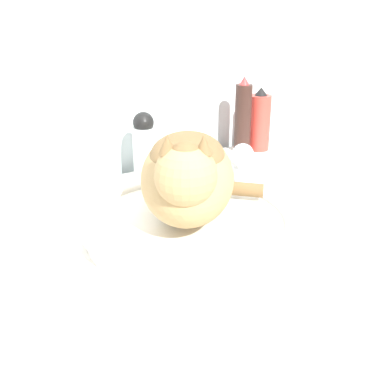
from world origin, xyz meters
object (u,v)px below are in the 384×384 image
Objects in this scene: hairspray_can_black at (243,118)px; faucet at (241,165)px; cat at (188,173)px; spray_bottle_trigger at (259,121)px; lotion_bottle_white at (144,147)px; soap_bar at (318,202)px.

faucet is at bearing -134.26° from hairspray_can_black.
cat is 1.86× the size of spray_bottle_trigger.
lotion_bottle_white reaches higher than faucet.
faucet is at bearing 115.32° from soap_bar.
spray_bottle_trigger is (0.49, 0.30, -0.05)m from cat.
cat is 1.54× the size of hairspray_can_black.
lotion_bottle_white is 0.32m from hairspray_can_black.
faucet is 0.19m from soap_bar.
spray_bottle_trigger is 0.39m from lotion_bottle_white.
faucet is 0.33m from spray_bottle_trigger.
faucet reaches higher than soap_bar.
hairspray_can_black is at bearing 180.00° from spray_bottle_trigger.
cat reaches higher than lotion_bottle_white.
hairspray_can_black is (0.42, 0.30, -0.03)m from cat.
lotion_bottle_white is at bearing -159.98° from cat.
hairspray_can_black reaches higher than faucet.
cat is at bearing -144.31° from hairspray_can_black.
soap_bar is at bearing -117.26° from spray_bottle_trigger.
spray_bottle_trigger is 1.07× the size of lotion_bottle_white.
faucet is at bearing -59.07° from lotion_bottle_white.
lotion_bottle_white is at bearing 180.00° from spray_bottle_trigger.
soap_bar is at bearing -108.54° from hairspray_can_black.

